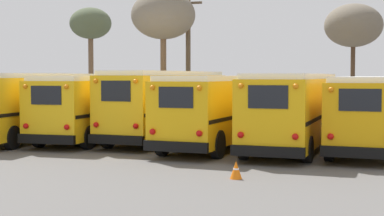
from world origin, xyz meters
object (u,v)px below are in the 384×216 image
(school_bus_0, at_px, (37,103))
(traffic_cone, at_px, (236,170))
(bare_tree_0, at_px, (353,26))
(bare_tree_1, at_px, (91,25))
(school_bus_5, at_px, (372,110))
(utility_pole, at_px, (188,53))
(school_bus_2, at_px, (168,103))
(school_bus_3, at_px, (222,108))
(school_bus_4, at_px, (294,108))
(bare_tree_2, at_px, (163,16))
(school_bus_1, at_px, (100,105))

(school_bus_0, relative_size, traffic_cone, 20.70)
(bare_tree_0, distance_m, bare_tree_1, 18.69)
(school_bus_5, relative_size, utility_pole, 1.23)
(school_bus_2, relative_size, school_bus_3, 1.02)
(school_bus_4, xyz_separation_m, bare_tree_0, (1.56, 14.35, 4.49))
(traffic_cone, bearing_deg, school_bus_3, 108.41)
(school_bus_2, relative_size, bare_tree_2, 1.29)
(traffic_cone, bearing_deg, utility_pole, 112.77)
(school_bus_4, distance_m, bare_tree_2, 13.86)
(school_bus_2, xyz_separation_m, school_bus_5, (9.24, -0.93, -0.13))
(bare_tree_0, relative_size, traffic_cone, 14.29)
(school_bus_0, xyz_separation_m, school_bus_3, (9.24, -0.07, -0.05))
(school_bus_4, bearing_deg, school_bus_1, 177.00)
(school_bus_3, bearing_deg, school_bus_0, 179.57)
(school_bus_2, distance_m, traffic_cone, 10.91)
(school_bus_1, xyz_separation_m, traffic_cone, (8.70, -8.32, -1.38))
(school_bus_1, height_order, school_bus_3, school_bus_3)
(school_bus_4, bearing_deg, school_bus_0, -179.47)
(school_bus_2, xyz_separation_m, bare_tree_0, (7.72, 12.95, 4.42))
(traffic_cone, bearing_deg, school_bus_4, 86.10)
(utility_pole, height_order, traffic_cone, utility_pole)
(school_bus_0, bearing_deg, school_bus_1, 11.00)
(school_bus_5, distance_m, bare_tree_1, 25.04)
(school_bus_0, height_order, school_bus_5, school_bus_0)
(school_bus_0, distance_m, traffic_cone, 14.16)
(utility_pole, bearing_deg, school_bus_1, -95.41)
(school_bus_0, height_order, school_bus_3, school_bus_0)
(school_bus_2, relative_size, traffic_cone, 19.87)
(school_bus_0, distance_m, school_bus_4, 12.32)
(bare_tree_2, bearing_deg, school_bus_5, -34.50)
(utility_pole, bearing_deg, school_bus_4, -52.05)
(bare_tree_0, xyz_separation_m, traffic_cone, (-2.09, -22.18, -5.92))
(school_bus_1, bearing_deg, bare_tree_0, 52.09)
(school_bus_0, bearing_deg, utility_pole, 69.38)
(school_bus_2, bearing_deg, school_bus_5, -5.75)
(school_bus_2, xyz_separation_m, traffic_cone, (5.63, -9.23, -1.50))
(school_bus_3, distance_m, bare_tree_1, 20.83)
(school_bus_2, bearing_deg, school_bus_0, -166.25)
(bare_tree_0, bearing_deg, school_bus_2, -120.78)
(school_bus_3, bearing_deg, traffic_cone, -71.59)
(school_bus_2, bearing_deg, traffic_cone, -58.63)
(school_bus_1, relative_size, school_bus_4, 0.93)
(school_bus_5, xyz_separation_m, traffic_cone, (-3.61, -8.29, -1.37))
(school_bus_1, distance_m, traffic_cone, 12.12)
(school_bus_3, bearing_deg, school_bus_4, 3.42)
(school_bus_5, bearing_deg, school_bus_2, 174.25)
(school_bus_5, height_order, utility_pole, utility_pole)
(school_bus_1, distance_m, bare_tree_0, 18.14)
(school_bus_4, xyz_separation_m, bare_tree_2, (-9.32, 8.99, 4.95))
(school_bus_1, xyz_separation_m, bare_tree_1, (-7.89, 13.86, 5.08))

